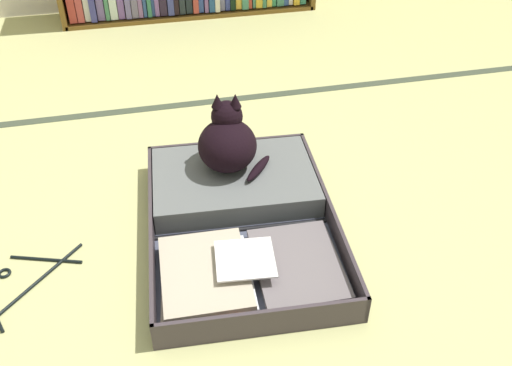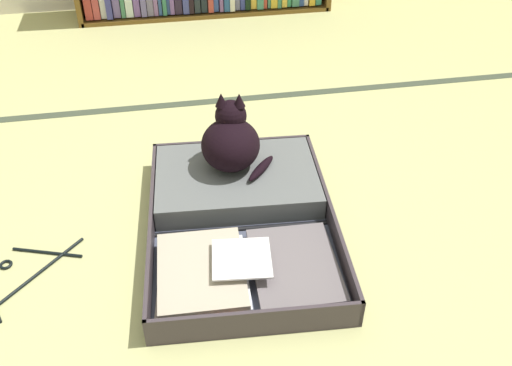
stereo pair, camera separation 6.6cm
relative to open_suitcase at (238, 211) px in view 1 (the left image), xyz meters
name	(u,v)px [view 1 (the left image)]	position (x,y,z in m)	size (l,w,h in m)	color
ground_plane	(230,273)	(-0.07, -0.24, -0.04)	(10.00, 10.00, 0.00)	tan
tatami_border	(187,104)	(-0.07, 0.85, -0.04)	(4.80, 0.05, 0.00)	#3C4534
open_suitcase	(238,211)	(0.00, 0.00, 0.00)	(0.67, 0.90, 0.10)	#3C3238
black_cat	(228,141)	(0.01, 0.20, 0.16)	(0.29, 0.27, 0.27)	black
clothes_hanger	(22,283)	(-0.71, -0.14, -0.04)	(0.31, 0.33, 0.01)	black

